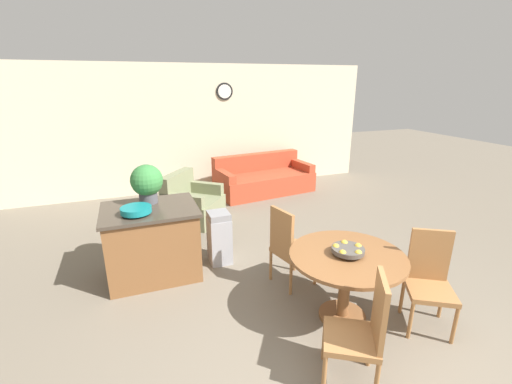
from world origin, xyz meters
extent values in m
cube|color=beige|center=(0.00, 5.73, 1.35)|extent=(8.00, 0.06, 2.70)
cylinder|color=black|center=(0.62, 5.69, 2.13)|extent=(0.36, 0.02, 0.36)
cylinder|color=white|center=(0.62, 5.68, 2.13)|extent=(0.29, 0.01, 0.29)
cylinder|color=brown|center=(0.46, 0.76, 0.02)|extent=(0.48, 0.48, 0.04)
cylinder|color=brown|center=(0.46, 0.76, 0.37)|extent=(0.11, 0.11, 0.65)
cylinder|color=brown|center=(0.46, 0.76, 0.71)|extent=(1.14, 1.14, 0.03)
cylinder|color=#9E6B3D|center=(-0.22, 0.01, 0.20)|extent=(0.04, 0.04, 0.39)
cylinder|color=#9E6B3D|center=(-0.02, 0.34, 0.20)|extent=(0.04, 0.04, 0.39)
cylinder|color=#9E6B3D|center=(0.11, -0.19, 0.20)|extent=(0.04, 0.04, 0.39)
cylinder|color=#9E6B3D|center=(0.31, 0.14, 0.20)|extent=(0.04, 0.04, 0.39)
cube|color=#9E6B3D|center=(0.05, 0.07, 0.42)|extent=(0.58, 0.58, 0.05)
cube|color=#9E6B3D|center=(0.21, -0.03, 0.71)|extent=(0.24, 0.35, 0.54)
cylinder|color=#9E6B3D|center=(1.21, 0.08, 0.20)|extent=(0.04, 0.04, 0.39)
cylinder|color=#9E6B3D|center=(0.89, 0.28, 0.20)|extent=(0.04, 0.04, 0.39)
cylinder|color=#9E6B3D|center=(1.41, 0.41, 0.20)|extent=(0.04, 0.04, 0.39)
cylinder|color=#9E6B3D|center=(1.09, 0.61, 0.20)|extent=(0.04, 0.04, 0.39)
cube|color=#9E6B3D|center=(1.15, 0.34, 0.42)|extent=(0.58, 0.58, 0.05)
cube|color=#9E6B3D|center=(1.25, 0.50, 0.71)|extent=(0.35, 0.24, 0.54)
cylinder|color=#9E6B3D|center=(0.42, 1.77, 0.20)|extent=(0.04, 0.04, 0.39)
cylinder|color=#9E6B3D|center=(0.51, 1.40, 0.20)|extent=(0.04, 0.04, 0.39)
cylinder|color=#9E6B3D|center=(0.04, 1.68, 0.20)|extent=(0.04, 0.04, 0.39)
cylinder|color=#9E6B3D|center=(0.13, 1.31, 0.20)|extent=(0.04, 0.04, 0.39)
cube|color=#9E6B3D|center=(0.27, 1.54, 0.42)|extent=(0.51, 0.51, 0.05)
cube|color=#9E6B3D|center=(0.09, 1.49, 0.71)|extent=(0.13, 0.38, 0.54)
cylinder|color=#4C4742|center=(0.46, 0.76, 0.74)|extent=(0.12, 0.12, 0.03)
cylinder|color=#4C4742|center=(0.46, 0.76, 0.78)|extent=(0.32, 0.32, 0.04)
sphere|color=gold|center=(0.58, 0.76, 0.79)|extent=(0.07, 0.07, 0.07)
sphere|color=gold|center=(0.50, 0.87, 0.79)|extent=(0.07, 0.07, 0.07)
sphere|color=gold|center=(0.37, 0.83, 0.79)|extent=(0.07, 0.07, 0.07)
sphere|color=gold|center=(0.36, 0.70, 0.79)|extent=(0.07, 0.07, 0.07)
sphere|color=gold|center=(0.50, 0.65, 0.79)|extent=(0.07, 0.07, 0.07)
cube|color=brown|center=(-1.29, 2.32, 0.43)|extent=(1.06, 0.81, 0.86)
cube|color=#42382D|center=(-1.29, 2.32, 0.88)|extent=(1.12, 0.87, 0.04)
cylinder|color=#147A7F|center=(-1.43, 2.15, 0.91)|extent=(0.12, 0.12, 0.02)
cylinder|color=#147A7F|center=(-1.43, 2.15, 0.95)|extent=(0.34, 0.34, 0.07)
cylinder|color=#4C4C51|center=(-1.27, 2.52, 0.97)|extent=(0.22, 0.22, 0.15)
sphere|color=#387F3D|center=(-1.27, 2.52, 1.19)|extent=(0.39, 0.39, 0.39)
cube|color=#9E9EA3|center=(-0.43, 2.33, 0.31)|extent=(0.28, 0.31, 0.63)
cube|color=gray|center=(-0.43, 2.33, 0.67)|extent=(0.27, 0.29, 0.09)
cube|color=#B24228|center=(1.27, 4.95, 0.21)|extent=(2.18, 1.23, 0.42)
cube|color=#B24228|center=(1.22, 5.32, 0.61)|extent=(2.08, 0.48, 0.38)
cube|color=#B24228|center=(0.32, 4.82, 0.30)|extent=(0.27, 0.90, 0.59)
cube|color=#B24228|center=(2.22, 5.07, 0.30)|extent=(0.27, 0.90, 0.59)
cube|color=#7A7F5B|center=(-0.48, 3.88, 0.20)|extent=(1.17, 1.18, 0.40)
cube|color=#7A7F5B|center=(-0.72, 4.08, 0.62)|extent=(0.69, 0.78, 0.44)
cube|color=#7A7F5B|center=(-0.71, 3.59, 0.30)|extent=(0.66, 0.57, 0.60)
cube|color=#7A7F5B|center=(-0.24, 4.16, 0.30)|extent=(0.66, 0.57, 0.60)
camera|label=1|loc=(-1.43, -1.73, 2.36)|focal=24.00mm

